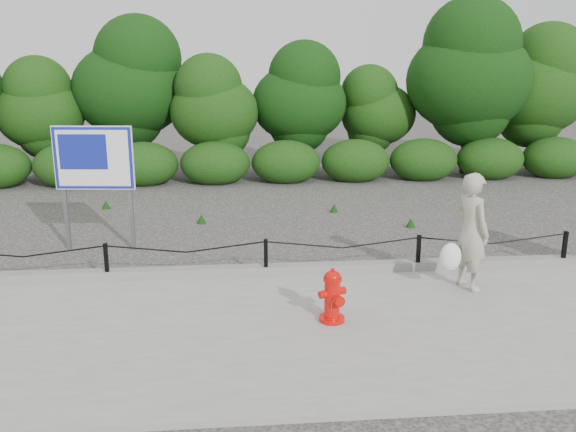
{
  "coord_description": "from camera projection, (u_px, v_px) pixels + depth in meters",
  "views": [
    {
      "loc": [
        -0.47,
        -9.24,
        3.52
      ],
      "look_at": [
        0.37,
        0.2,
        1.0
      ],
      "focal_mm": 38.0,
      "sensor_mm": 36.0,
      "label": 1
    }
  ],
  "objects": [
    {
      "name": "curb",
      "position": [
        266.0,
        270.0,
        9.85
      ],
      "size": [
        14.0,
        0.22,
        0.14
      ],
      "primitive_type": "cube",
      "color": "slate",
      "rests_on": "sidewalk"
    },
    {
      "name": "chain_barrier",
      "position": [
        266.0,
        253.0,
        9.72
      ],
      "size": [
        10.06,
        0.06,
        0.6
      ],
      "color": "black",
      "rests_on": "sidewalk"
    },
    {
      "name": "treeline",
      "position": [
        269.0,
        87.0,
        17.79
      ],
      "size": [
        20.61,
        3.86,
        5.04
      ],
      "color": "black",
      "rests_on": "ground"
    },
    {
      "name": "advertising_sign",
      "position": [
        94.0,
        164.0,
        10.94
      ],
      "size": [
        1.43,
        0.25,
        2.3
      ],
      "rotation": [
        0.0,
        0.0,
        -0.1
      ],
      "color": "slate",
      "rests_on": "ground"
    },
    {
      "name": "fire_hydrant",
      "position": [
        333.0,
        296.0,
        8.03
      ],
      "size": [
        0.45,
        0.45,
        0.74
      ],
      "rotation": [
        0.0,
        0.0,
        0.39
      ],
      "color": "red",
      "rests_on": "sidewalk"
    },
    {
      "name": "ground",
      "position": [
        266.0,
        279.0,
        9.84
      ],
      "size": [
        90.0,
        90.0,
        0.0
      ],
      "primitive_type": "plane",
      "color": "#2D2B28",
      "rests_on": "ground"
    },
    {
      "name": "sidewalk",
      "position": [
        274.0,
        331.0,
        7.91
      ],
      "size": [
        14.0,
        4.0,
        0.08
      ],
      "primitive_type": "cube",
      "color": "gray",
      "rests_on": "ground"
    },
    {
      "name": "pedestrian",
      "position": [
        470.0,
        233.0,
        9.06
      ],
      "size": [
        0.82,
        0.76,
        1.78
      ],
      "rotation": [
        0.0,
        0.0,
        1.92
      ],
      "color": "#A5A28D",
      "rests_on": "sidewalk"
    }
  ]
}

